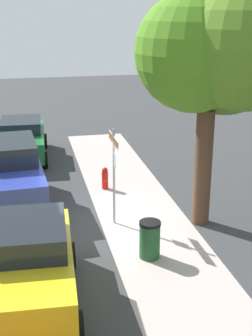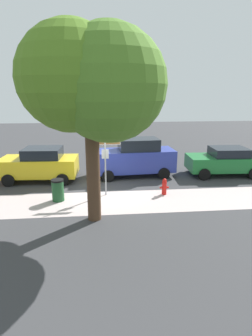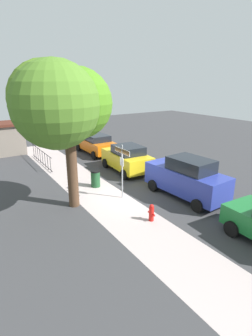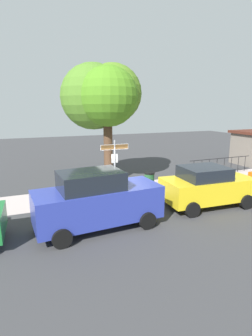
% 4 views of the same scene
% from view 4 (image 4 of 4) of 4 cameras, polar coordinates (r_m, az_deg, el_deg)
% --- Properties ---
extents(ground_plane, '(60.00, 60.00, 0.00)m').
position_cam_4_polar(ground_plane, '(12.64, -1.09, -6.97)').
color(ground_plane, '#38383A').
extents(sidewalk_strip, '(24.00, 2.60, 0.00)m').
position_cam_4_polar(sidewalk_strip, '(14.54, 4.45, -4.32)').
color(sidewalk_strip, '#B4A3A1').
rests_on(sidewalk_strip, ground_plane).
extents(street_sign, '(1.38, 0.07, 2.84)m').
position_cam_4_polar(street_sign, '(12.43, -2.47, 2.10)').
color(street_sign, '#9EA0A5').
rests_on(street_sign, ground_plane).
extents(shade_tree, '(4.63, 4.53, 6.78)m').
position_cam_4_polar(shade_tree, '(15.09, -4.93, 15.33)').
color(shade_tree, '#4B3322').
rests_on(shade_tree, ground_plane).
extents(car_blue, '(4.64, 2.15, 2.15)m').
position_cam_4_polar(car_blue, '(9.54, -6.26, -7.01)').
color(car_blue, '#2A3899').
rests_on(car_blue, ground_plane).
extents(car_yellow, '(4.10, 2.25, 1.80)m').
position_cam_4_polar(car_yellow, '(12.23, 17.20, -3.76)').
color(car_yellow, gold).
rests_on(car_yellow, ground_plane).
extents(iron_fence, '(4.91, 0.04, 1.07)m').
position_cam_4_polar(iron_fence, '(18.53, 19.85, 0.51)').
color(iron_fence, black).
rests_on(iron_fence, ground_plane).
extents(fire_hydrant, '(0.42, 0.22, 0.78)m').
position_cam_4_polar(fire_hydrant, '(12.41, -14.74, -5.92)').
color(fire_hydrant, red).
rests_on(fire_hydrant, ground_plane).
extents(trash_bin, '(0.55, 0.55, 0.98)m').
position_cam_4_polar(trash_bin, '(14.04, 5.09, -2.86)').
color(trash_bin, '#1E4C28').
rests_on(trash_bin, ground_plane).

